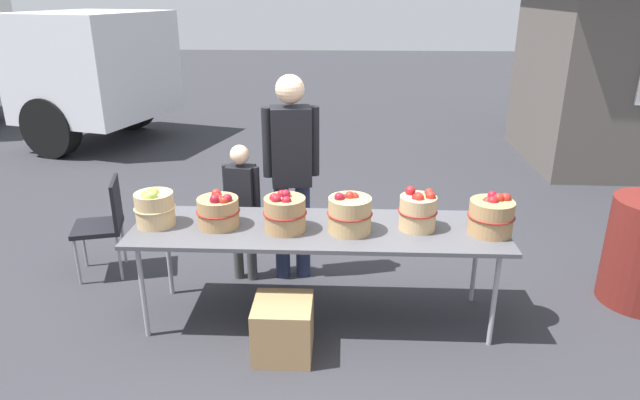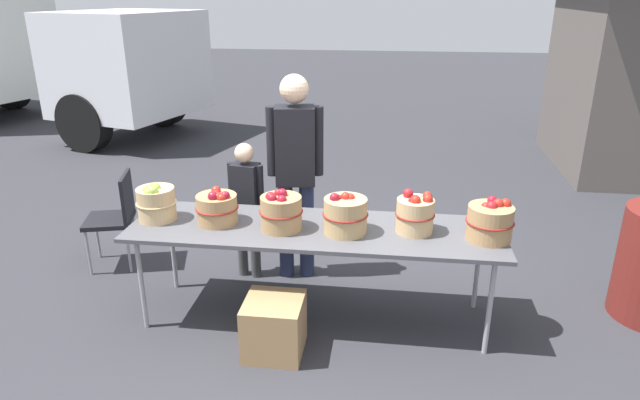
# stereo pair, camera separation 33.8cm
# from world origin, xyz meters

# --- Properties ---
(ground_plane) EXTENTS (40.00, 40.00, 0.00)m
(ground_plane) POSITION_xyz_m (0.00, 0.00, 0.00)
(ground_plane) COLOR #2D2D33
(market_table) EXTENTS (2.70, 0.76, 0.75)m
(market_table) POSITION_xyz_m (0.00, 0.00, 0.71)
(market_table) COLOR #4C4C51
(market_table) RESTS_ON ground
(apple_basket_green_0) EXTENTS (0.30, 0.30, 0.29)m
(apple_basket_green_0) POSITION_xyz_m (-1.19, 0.00, 0.89)
(apple_basket_green_0) COLOR tan
(apple_basket_green_0) RESTS_ON market_table
(apple_basket_red_0) EXTENTS (0.32, 0.32, 0.27)m
(apple_basket_red_0) POSITION_xyz_m (-0.72, -0.00, 0.87)
(apple_basket_red_0) COLOR #A87F51
(apple_basket_red_0) RESTS_ON market_table
(apple_basket_red_1) EXTENTS (0.31, 0.31, 0.30)m
(apple_basket_red_1) POSITION_xyz_m (-0.24, -0.05, 0.88)
(apple_basket_red_1) COLOR #A87F51
(apple_basket_red_1) RESTS_ON market_table
(apple_basket_red_2) EXTENTS (0.32, 0.32, 0.30)m
(apple_basket_red_2) POSITION_xyz_m (0.22, -0.05, 0.88)
(apple_basket_red_2) COLOR tan
(apple_basket_red_2) RESTS_ON market_table
(apple_basket_red_3) EXTENTS (0.28, 0.28, 0.30)m
(apple_basket_red_3) POSITION_xyz_m (0.71, 0.02, 0.89)
(apple_basket_red_3) COLOR tan
(apple_basket_red_3) RESTS_ON market_table
(apple_basket_red_4) EXTENTS (0.33, 0.33, 0.29)m
(apple_basket_red_4) POSITION_xyz_m (1.22, -0.04, 0.88)
(apple_basket_red_4) COLOR #A87F51
(apple_basket_red_4) RESTS_ON market_table
(vendor_adult) EXTENTS (0.46, 0.28, 1.75)m
(vendor_adult) POSITION_xyz_m (-0.25, 0.66, 1.03)
(vendor_adult) COLOR #262D4C
(vendor_adult) RESTS_ON ground
(child_customer) EXTENTS (0.31, 0.19, 1.20)m
(child_customer) POSITION_xyz_m (-0.66, 0.59, 0.71)
(child_customer) COLOR #3F3F3F
(child_customer) RESTS_ON ground
(folding_chair) EXTENTS (0.49, 0.49, 0.86)m
(folding_chair) POSITION_xyz_m (-1.87, 0.64, 0.51)
(folding_chair) COLOR black
(folding_chair) RESTS_ON ground
(produce_crate) EXTENTS (0.40, 0.40, 0.40)m
(produce_crate) POSITION_xyz_m (-0.22, -0.46, 0.20)
(produce_crate) COLOR #A87F51
(produce_crate) RESTS_ON ground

